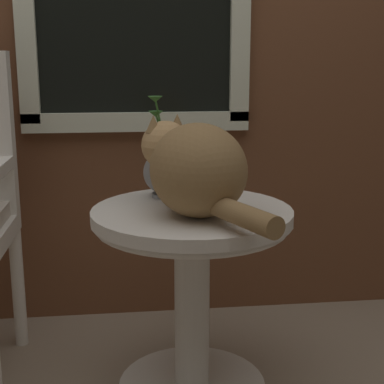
% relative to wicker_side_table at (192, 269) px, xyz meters
% --- Properties ---
extents(wicker_side_table, '(0.58, 0.58, 0.58)m').
position_rel_wicker_side_table_xyz_m(wicker_side_table, '(0.00, 0.00, 0.00)').
color(wicker_side_table, silver).
rests_on(wicker_side_table, ground_plane).
extents(cat, '(0.35, 0.55, 0.26)m').
position_rel_wicker_side_table_xyz_m(cat, '(0.00, -0.06, 0.31)').
color(cat, olive).
rests_on(cat, wicker_side_table).
extents(pewter_vase_with_ivy, '(0.13, 0.13, 0.31)m').
position_rel_wicker_side_table_xyz_m(pewter_vase_with_ivy, '(-0.07, 0.16, 0.27)').
color(pewter_vase_with_ivy, gray).
rests_on(pewter_vase_with_ivy, wicker_side_table).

